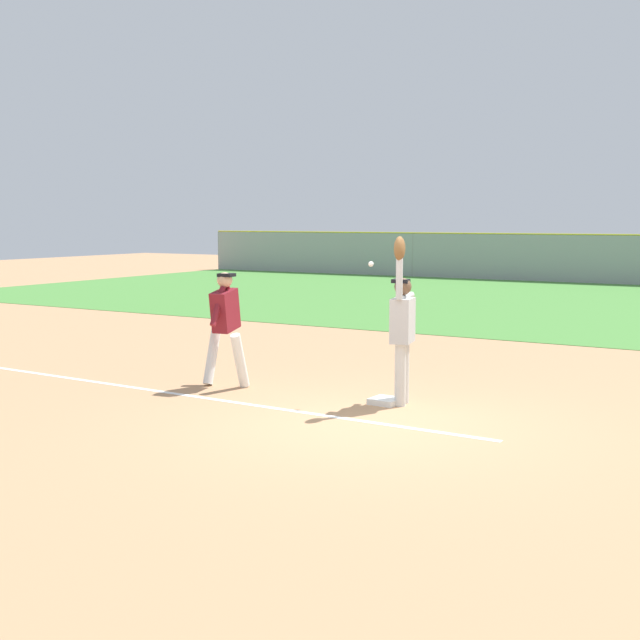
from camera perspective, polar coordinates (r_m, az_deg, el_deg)
name	(u,v)px	position (r m, az deg, el deg)	size (l,w,h in m)	color
ground_plane	(369,424)	(10.45, 3.36, -7.02)	(77.08, 77.08, 0.00)	tan
outfield_grass	(627,306)	(25.82, 20.05, 0.88)	(42.26, 16.95, 0.01)	#478438
chalk_foul_line	(121,386)	(13.11, -13.32, -4.33)	(12.00, 0.10, 0.01)	white
first_base	(386,401)	(11.55, 4.45, -5.48)	(0.38, 0.38, 0.08)	white
fielder	(402,323)	(11.34, 5.58, -0.19)	(0.35, 0.89, 2.28)	silver
runner	(225,321)	(12.63, -6.42, -0.05)	(0.79, 0.84, 1.72)	white
baseball	(371,264)	(11.55, 3.46, 3.80)	(0.07, 0.07, 0.07)	white
parked_car_tan	(535,260)	(38.75, 14.30, 3.93)	(4.51, 2.34, 1.25)	tan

